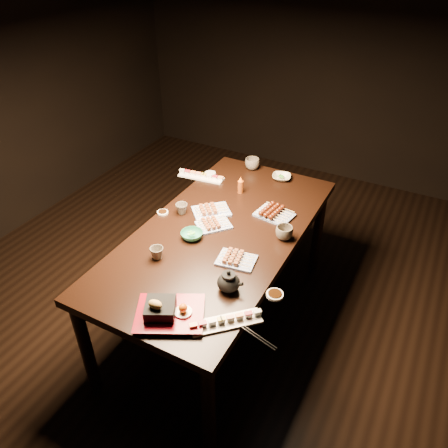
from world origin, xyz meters
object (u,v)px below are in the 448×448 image
Objects in this scene: sushi_platter_near at (226,320)px; sushi_platter_far at (201,175)px; teacup_far_left at (182,209)px; edamame_bowl_green at (192,235)px; tempura_tray at (169,308)px; dining_table at (220,277)px; condiment_bottle at (240,185)px; teacup_near_left at (157,253)px; edamame_bowl_cream at (282,177)px; teacup_mid_right at (284,233)px; yakitori_plate_left at (211,209)px; teapot at (229,280)px; yakitori_plate_center at (214,223)px; teacup_far_right at (252,164)px; yakitori_plate_right at (236,257)px.

sushi_platter_near is 1.01× the size of sushi_platter_far.
sushi_platter_far is 4.44× the size of teacup_far_left.
edamame_bowl_green is 0.63m from tempura_tray.
dining_table is at bearing 72.14° from tempura_tray.
dining_table is 14.97× the size of condiment_bottle.
tempura_tray is at bearing -47.19° from teacup_near_left.
teacup_far_left is at bearing 135.01° from edamame_bowl_green.
tempura_tray is 4.25× the size of teacup_far_left.
teacup_mid_right is (0.28, -0.66, 0.02)m from edamame_bowl_cream.
edamame_bowl_cream is at bearing 66.56° from dining_table.
condiment_bottle is at bearing 88.08° from edamame_bowl_green.
yakitori_plate_left is at bearing -110.64° from edamame_bowl_cream.
teapot reaches higher than teacup_far_left.
yakitori_plate_left is 1.76× the size of edamame_bowl_green.
condiment_bottle reaches higher than edamame_bowl_cream.
teacup_far_right is at bearing 48.72° from yakitori_plate_center.
sushi_platter_far is at bearing 122.38° from teapot.
tempura_tray is (0.12, -0.72, 0.43)m from dining_table.
teacup_near_left is at bearing -74.53° from teacup_far_left.
sushi_platter_near is at bearing -8.57° from tempura_tray.
sushi_platter_near is 1.55m from teacup_far_right.
tempura_tray is at bearing -79.75° from condiment_bottle.
edamame_bowl_green is 0.28m from teacup_far_left.
condiment_bottle reaches higher than teacup_near_left.
teacup_near_left is 0.75m from teacup_mid_right.
tempura_tray reaches higher than yakitori_plate_right.
condiment_bottle is (0.35, -0.05, 0.04)m from sushi_platter_far.
edamame_bowl_cream is 0.95× the size of teapot.
sushi_platter_near is at bearing -45.34° from edamame_bowl_green.
sushi_platter_far is 0.35m from condiment_bottle.
edamame_bowl_green is at bearing -91.92° from condiment_bottle.
yakitori_plate_right is 1.49× the size of teapot.
dining_table is 0.64m from condiment_bottle.
teacup_mid_right reaches higher than dining_table.
edamame_bowl_cream is 1.49m from tempura_tray.
tempura_tray reaches higher than sushi_platter_far.
teacup_mid_right is (0.43, 0.09, 0.01)m from yakitori_plate_center.
condiment_bottle is at bearing 62.30° from teacup_far_left.
teacup_mid_right is (0.81, -0.40, 0.02)m from sushi_platter_far.
condiment_bottle reaches higher than sushi_platter_near.
sushi_platter_near is at bearing -99.96° from yakitori_plate_left.
tempura_tray is (0.23, -0.58, 0.04)m from edamame_bowl_green.
edamame_bowl_green is at bearing -126.95° from yakitori_plate_left.
yakitori_plate_left reaches higher than sushi_platter_far.
teacup_mid_right is 0.94× the size of teacup_far_right.
teacup_far_right reaches higher than sushi_platter_near.
yakitori_plate_center is at bearing 73.32° from teacup_near_left.
yakitori_plate_left reaches higher than edamame_bowl_green.
condiment_bottle reaches higher than yakitori_plate_center.
yakitori_plate_right reaches higher than edamame_bowl_cream.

